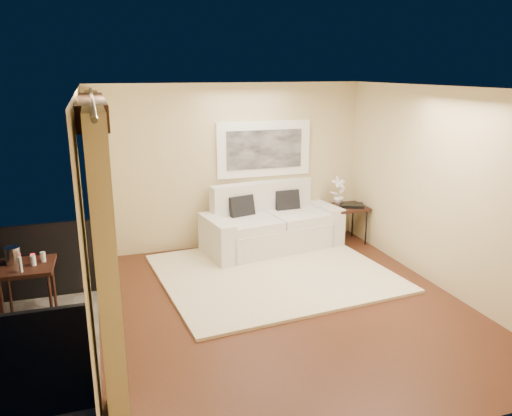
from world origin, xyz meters
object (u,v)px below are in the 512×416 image
sofa (270,226)px  side_table (348,209)px  orchid (339,191)px  ice_bucket (13,255)px  bistro_table (26,272)px

sofa → side_table: (1.38, -0.10, 0.20)m
side_table → sofa: bearing=175.9°
orchid → ice_bucket: (-4.92, -1.44, -0.07)m
side_table → orchid: bearing=143.6°
side_table → ice_bucket: 5.24m
bistro_table → ice_bucket: bearing=142.9°
side_table → orchid: size_ratio=1.27×
orchid → bistro_table: (-4.78, -1.54, -0.25)m
side_table → orchid: orchid is taller
orchid → bistro_table: size_ratio=0.69×
sofa → ice_bucket: 3.97m
orchid → side_table: bearing=-36.4°
orchid → bistro_table: orchid is taller
bistro_table → ice_bucket: size_ratio=3.64×
sofa → side_table: bearing=-13.4°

